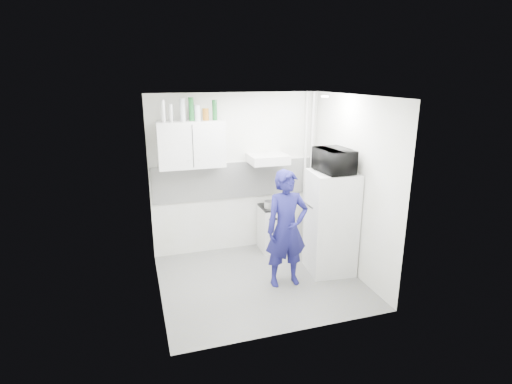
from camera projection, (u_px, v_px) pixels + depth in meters
name	position (u px, v px, depth m)	size (l,w,h in m)	color
floor	(260.00, 281.00, 5.76)	(2.80, 2.80, 0.00)	slate
ceiling	(261.00, 96.00, 5.03)	(2.80, 2.80, 0.00)	white
wall_back	(237.00, 174.00, 6.54)	(2.80, 2.80, 0.00)	silver
wall_left	(154.00, 204.00, 4.99)	(2.60, 2.60, 0.00)	silver
wall_right	(352.00, 186.00, 5.80)	(2.60, 2.60, 0.00)	silver
person	(287.00, 229.00, 5.47)	(0.60, 0.40, 1.65)	navy
stove	(274.00, 228.00, 6.73)	(0.46, 0.46, 0.74)	silver
fridge	(331.00, 223.00, 5.87)	(0.63, 0.63, 1.53)	silver
stove_top	(274.00, 207.00, 6.62)	(0.44, 0.44, 0.03)	black
saucepan	(270.00, 204.00, 6.52)	(0.20, 0.20, 0.11)	silver
microwave	(334.00, 161.00, 5.61)	(0.41, 0.60, 0.33)	black
bottle_a	(163.00, 111.00, 5.76)	(0.07, 0.07, 0.31)	silver
bottle_b	(171.00, 113.00, 5.80)	(0.06, 0.06, 0.25)	silver
bottle_c	(182.00, 110.00, 5.83)	(0.08, 0.08, 0.33)	#B2B7BC
bottle_d	(191.00, 109.00, 5.87)	(0.08, 0.08, 0.34)	#144C1E
canister_a	(197.00, 113.00, 5.91)	(0.09, 0.09, 0.23)	#B2B7BC
canister_b	(206.00, 114.00, 5.95)	(0.10, 0.10, 0.18)	brown
bottle_e	(215.00, 110.00, 5.98)	(0.08, 0.08, 0.30)	#144C1E
upper_cabinet	(191.00, 144.00, 6.01)	(1.00, 0.35, 0.70)	silver
range_hood	(268.00, 159.00, 6.36)	(0.60, 0.50, 0.14)	silver
backsplash	(237.00, 180.00, 6.55)	(2.74, 0.03, 0.60)	white
pipe_a	(311.00, 169.00, 6.84)	(0.05, 0.05, 2.60)	silver
pipe_b	(305.00, 170.00, 6.80)	(0.04, 0.04, 2.60)	silver
ceiling_spot_fixture	(325.00, 96.00, 5.51)	(0.10, 0.10, 0.02)	white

